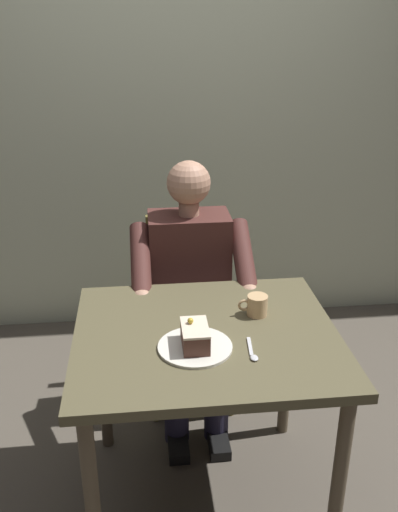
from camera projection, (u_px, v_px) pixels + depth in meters
The scene contains 9 objects.
ground_plane at pixel (205, 494), 2.25m from camera, with size 14.00×14.00×0.00m, color #534B41.
cafe_rear_panel at pixel (173, 70), 3.04m from camera, with size 6.40×0.12×3.00m, color #B9C1A3.
dining_table at pixel (206, 356), 1.98m from camera, with size 0.92×0.80×0.76m.
chair at pixel (188, 300), 2.71m from camera, with size 0.42×0.42×0.90m.
seated_person at pixel (191, 293), 2.50m from camera, with size 0.53×0.58×1.21m.
dessert_plate at pixel (195, 347), 1.85m from camera, with size 0.25×0.25×0.01m, color silver.
cake_slice at pixel (195, 336), 1.83m from camera, with size 0.09×0.14×0.09m.
coffee_cup at pixel (257, 305), 2.04m from camera, with size 0.11×0.08×0.08m.
dessert_spoon at pixel (252, 353), 1.82m from camera, with size 0.03×0.14×0.01m.
Camera 1 is at (0.21, 1.66, 1.78)m, focal length 38.99 mm.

